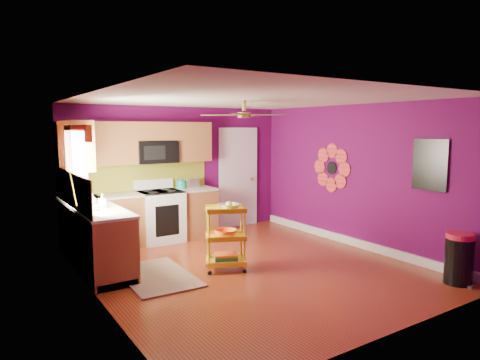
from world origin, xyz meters
TOP-DOWN VIEW (x-y plane):
  - ground at (0.00, 0.00)m, footprint 5.00×5.00m
  - room_envelope at (0.03, 0.00)m, footprint 4.54×5.04m
  - lower_cabinets at (-1.35, 1.82)m, footprint 2.81×2.31m
  - electric_range at (-0.55, 2.17)m, footprint 0.76×0.66m
  - upper_cabinetry at (-1.24, 2.17)m, footprint 2.80×2.30m
  - left_window at (-2.22, 1.05)m, footprint 0.08×1.35m
  - panel_door at (1.35, 2.47)m, footprint 0.95×0.11m
  - right_wall_art at (2.23, -0.34)m, footprint 0.04×2.74m
  - ceiling_fan at (0.00, 0.20)m, footprint 1.01×1.01m
  - shag_rug at (-1.35, 0.40)m, footprint 0.95×1.49m
  - rolling_cart at (-0.37, 0.11)m, footprint 0.69×0.61m
  - trash_can at (1.97, -2.06)m, footprint 0.41×0.43m
  - teal_kettle at (-0.06, 2.28)m, footprint 0.18×0.18m
  - toaster at (0.18, 2.29)m, footprint 0.22×0.15m
  - soap_bottle_a at (-1.88, 1.08)m, footprint 0.09×0.09m
  - soap_bottle_b at (-1.96, 1.33)m, footprint 0.15×0.15m
  - counter_dish at (-1.93, 2.02)m, footprint 0.29×0.29m
  - counter_cup at (-2.03, 0.90)m, footprint 0.11×0.11m

SIDE VIEW (x-z plane):
  - ground at x=0.00m, z-range 0.00..0.00m
  - shag_rug at x=-1.35m, z-range 0.00..0.02m
  - trash_can at x=1.97m, z-range 0.00..0.69m
  - lower_cabinets at x=-1.35m, z-range -0.04..0.90m
  - electric_range at x=-0.55m, z-range -0.08..1.05m
  - rolling_cart at x=-0.37m, z-range 0.01..1.04m
  - counter_dish at x=-1.93m, z-range 0.94..1.01m
  - counter_cup at x=-2.03m, z-range 0.94..1.03m
  - teal_kettle at x=-0.06m, z-range 0.92..1.13m
  - panel_door at x=1.35m, z-range -0.05..2.10m
  - toaster at x=0.18m, z-range 0.94..1.12m
  - soap_bottle_b at x=-1.96m, z-range 0.94..1.13m
  - soap_bottle_a at x=-1.88m, z-range 0.94..1.14m
  - right_wall_art at x=2.23m, z-range 0.92..1.96m
  - room_envelope at x=0.03m, z-range 0.37..2.89m
  - left_window at x=-2.22m, z-range 1.20..2.28m
  - upper_cabinetry at x=-1.24m, z-range 1.17..2.43m
  - ceiling_fan at x=0.00m, z-range 2.16..2.42m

